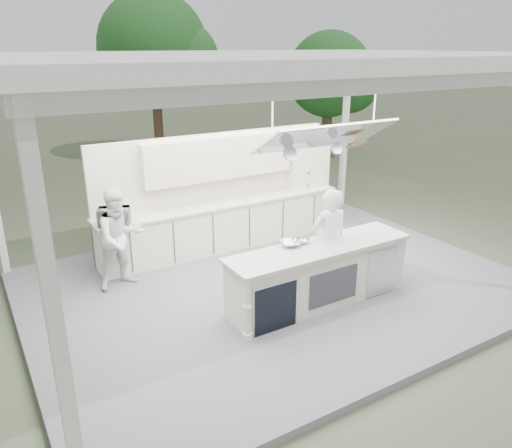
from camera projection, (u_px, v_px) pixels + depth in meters
ground at (276, 289)px, 8.60m from camera, size 90.00×90.00×0.00m
stage_deck at (276, 286)px, 8.58m from camera, size 8.00×6.00×0.12m
tent at (280, 63)px, 7.33m from camera, size 8.20×6.20×3.86m
demo_island at (318, 275)px, 7.75m from camera, size 3.10×0.79×0.95m
back_counter at (224, 224)px, 9.93m from camera, size 5.08×0.72×0.95m
back_wall_unit at (237, 172)px, 9.98m from camera, size 5.05×0.48×2.25m
tree_cluster at (97, 68)px, 15.26m from camera, size 19.55×9.40×5.85m
head_chef at (329, 242)px, 7.96m from camera, size 0.68×0.49×1.76m
sous_chef at (120, 238)px, 8.20m from camera, size 0.91×0.76×1.69m
toaster_oven at (114, 216)px, 8.48m from camera, size 0.62×0.53×0.29m
bowl_large at (290, 244)px, 7.61m from camera, size 0.38×0.38×0.08m
bowl_small at (303, 241)px, 7.73m from camera, size 0.27×0.27×0.07m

